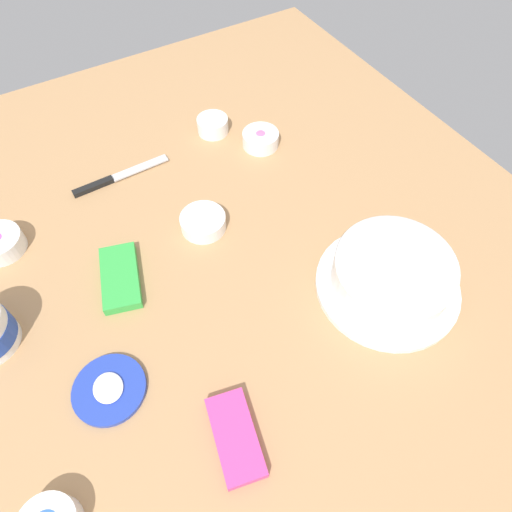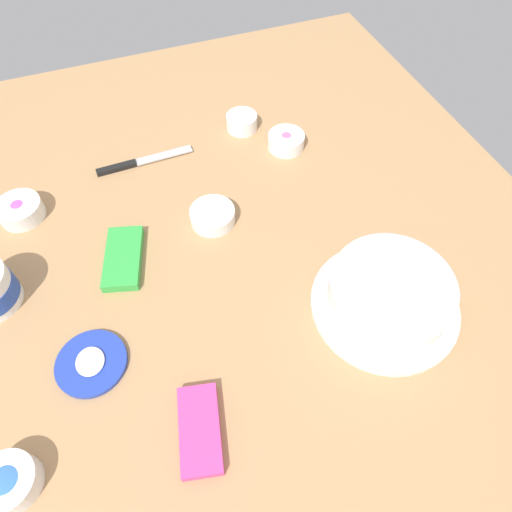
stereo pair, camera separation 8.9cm
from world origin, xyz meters
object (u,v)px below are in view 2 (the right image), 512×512
at_px(frosting_tub_lid, 91,363).
at_px(sprinkle_bowl_blue, 9,482).
at_px(candy_box_lower, 123,258).
at_px(candy_box_upper, 200,430).
at_px(spreading_knife, 136,163).
at_px(sprinkle_bowl_yellow, 213,216).
at_px(sprinkle_bowl_orange, 242,122).
at_px(sprinkle_bowl_pink, 286,140).
at_px(sprinkle_bowl_rainbow, 20,209).
at_px(frosted_cake, 389,294).

relative_size(frosting_tub_lid, sprinkle_bowl_blue, 1.42).
xyz_separation_m(candy_box_lower, candy_box_upper, (0.38, 0.05, 0.00)).
height_order(spreading_knife, sprinkle_bowl_yellow, sprinkle_bowl_yellow).
bearing_deg(sprinkle_bowl_orange, sprinkle_bowl_blue, -42.18).
bearing_deg(sprinkle_bowl_blue, sprinkle_bowl_pink, 129.35).
bearing_deg(spreading_knife, candy_box_upper, -2.84).
distance_m(spreading_knife, candy_box_lower, 0.29).
xyz_separation_m(sprinkle_bowl_orange, sprinkle_bowl_yellow, (0.27, -0.17, -0.00)).
height_order(sprinkle_bowl_pink, candy_box_lower, sprinkle_bowl_pink).
distance_m(sprinkle_bowl_orange, sprinkle_bowl_rainbow, 0.57).
xyz_separation_m(spreading_knife, candy_box_upper, (0.66, -0.03, 0.01)).
relative_size(sprinkle_bowl_pink, candy_box_lower, 0.60).
height_order(frosted_cake, sprinkle_bowl_blue, frosted_cake).
distance_m(sprinkle_bowl_orange, candy_box_upper, 0.77).
relative_size(candy_box_lower, candy_box_upper, 1.07).
bearing_deg(candy_box_lower, sprinkle_bowl_yellow, 116.71).
bearing_deg(candy_box_upper, candy_box_lower, -160.07).
relative_size(sprinkle_bowl_pink, sprinkle_bowl_blue, 1.02).
bearing_deg(sprinkle_bowl_rainbow, candy_box_lower, 42.97).
relative_size(sprinkle_bowl_blue, candy_box_lower, 0.59).
bearing_deg(sprinkle_bowl_orange, candy_box_upper, -24.64).
distance_m(sprinkle_bowl_yellow, candy_box_lower, 0.21).
height_order(frosting_tub_lid, sprinkle_bowl_blue, sprinkle_bowl_blue).
relative_size(sprinkle_bowl_orange, sprinkle_bowl_rainbow, 0.81).
bearing_deg(sprinkle_bowl_yellow, sprinkle_bowl_pink, 124.37).
distance_m(frosting_tub_lid, sprinkle_bowl_orange, 0.70).
relative_size(spreading_knife, sprinkle_bowl_orange, 2.98).
xyz_separation_m(sprinkle_bowl_rainbow, sprinkle_bowl_blue, (0.56, -0.05, 0.00)).
xyz_separation_m(frosted_cake, sprinkle_bowl_rainbow, (-0.48, -0.63, -0.03)).
distance_m(sprinkle_bowl_blue, candy_box_lower, 0.43).
height_order(sprinkle_bowl_orange, sprinkle_bowl_blue, sprinkle_bowl_blue).
bearing_deg(candy_box_lower, sprinkle_bowl_pink, 130.64).
height_order(sprinkle_bowl_orange, sprinkle_bowl_rainbow, same).
distance_m(frosted_cake, sprinkle_bowl_pink, 0.49).
distance_m(spreading_knife, sprinkle_bowl_yellow, 0.27).
height_order(frosting_tub_lid, candy_box_lower, candy_box_lower).
relative_size(spreading_knife, candy_box_lower, 1.57).
relative_size(sprinkle_bowl_blue, candy_box_upper, 0.63).
bearing_deg(sprinkle_bowl_yellow, sprinkle_bowl_rainbow, -112.47).
bearing_deg(sprinkle_bowl_pink, sprinkle_bowl_rainbow, -89.53).
bearing_deg(candy_box_lower, sprinkle_bowl_rainbow, -121.01).
bearing_deg(frosting_tub_lid, sprinkle_bowl_orange, 137.89).
bearing_deg(sprinkle_bowl_blue, candy_box_lower, 146.39).
relative_size(frosted_cake, sprinkle_bowl_blue, 3.18).
xyz_separation_m(frosting_tub_lid, sprinkle_bowl_orange, (-0.52, 0.47, 0.01)).
relative_size(sprinkle_bowl_rainbow, candy_box_upper, 0.70).
bearing_deg(candy_box_lower, frosted_cake, 73.66).
relative_size(frosting_tub_lid, sprinkle_bowl_yellow, 1.28).
distance_m(frosting_tub_lid, sprinkle_bowl_yellow, 0.39).
xyz_separation_m(frosted_cake, sprinkle_bowl_pink, (-0.49, 0.00, -0.03)).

